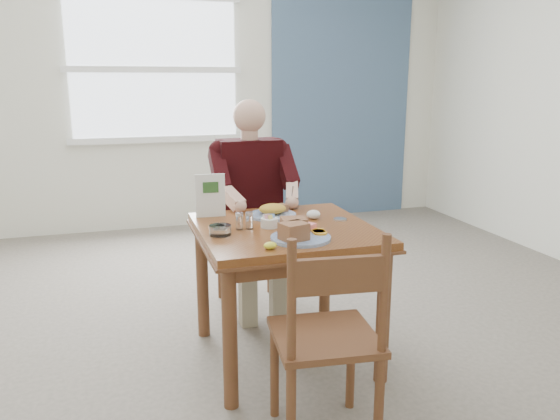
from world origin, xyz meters
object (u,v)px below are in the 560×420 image
object	(u,v)px
chair_far	(249,236)
chair_near	(328,339)
diner	(252,190)
far_plate	(273,211)
table	(285,247)
near_plate	(298,232)

from	to	relation	value
chair_far	chair_near	world-z (taller)	same
diner	far_plate	distance (m)	0.48
table	chair_near	distance (m)	0.78
table	far_plate	size ratio (longest dim) A/B	2.65
diner	near_plate	bearing A→B (deg)	-90.93
chair_near	chair_far	bearing A→B (deg)	87.79
chair_far	far_plate	size ratio (longest dim) A/B	2.74
chair_near	near_plate	size ratio (longest dim) A/B	2.86
table	diner	bearing A→B (deg)	90.00
diner	chair_near	bearing A→B (deg)	-92.34
table	diner	size ratio (longest dim) A/B	0.66
chair_far	chair_near	xyz separation A→B (m)	(-0.06, -1.56, 0.00)
table	chair_far	bearing A→B (deg)	90.00
chair_far	diner	size ratio (longest dim) A/B	0.69
chair_near	far_plate	size ratio (longest dim) A/B	2.74
chair_near	near_plate	world-z (taller)	chair_near
chair_far	diner	bearing A→B (deg)	-89.99
chair_far	chair_near	distance (m)	1.56
chair_far	near_plate	bearing A→B (deg)	-90.85
far_plate	diner	bearing A→B (deg)	90.19
near_plate	chair_near	bearing A→B (deg)	-94.97
diner	table	bearing A→B (deg)	-90.00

